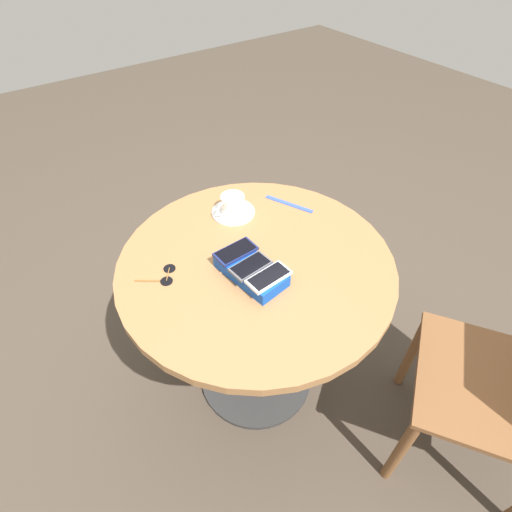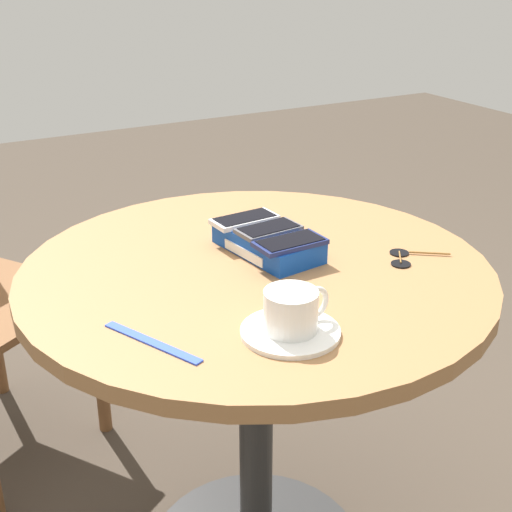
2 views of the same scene
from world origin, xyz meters
TOP-DOWN VIEW (x-y plane):
  - round_table at (0.00, 0.00)m, footprint 0.88×0.88m
  - phone_box at (-0.04, 0.05)m, footprint 0.23×0.14m
  - phone_white at (-0.11, 0.04)m, footprint 0.07×0.13m
  - phone_gray at (-0.05, 0.05)m, footprint 0.07×0.13m
  - phone_navy at (0.03, 0.05)m, footprint 0.07×0.13m
  - saucer at (0.25, -0.08)m, footprint 0.15×0.15m
  - coffee_cup at (0.25, -0.07)m, footprint 0.08×0.12m
  - lanyard_strap at (0.17, -0.27)m, footprint 0.18×0.09m
  - sunglasses at (0.11, 0.26)m, footprint 0.08×0.13m

SIDE VIEW (x-z plane):
  - round_table at x=0.00m, z-range 0.20..0.92m
  - lanyard_strap at x=0.17m, z-range 0.71..0.72m
  - sunglasses at x=0.11m, z-range 0.71..0.72m
  - saucer at x=0.25m, z-range 0.71..0.72m
  - phone_box at x=-0.04m, z-range 0.71..0.75m
  - coffee_cup at x=0.25m, z-range 0.72..0.79m
  - phone_gray at x=-0.05m, z-range 0.75..0.76m
  - phone_navy at x=0.03m, z-range 0.75..0.76m
  - phone_white at x=-0.11m, z-range 0.75..0.76m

